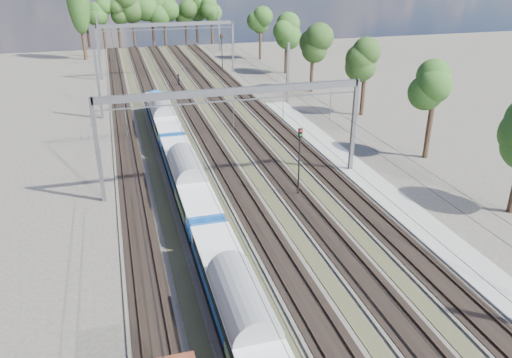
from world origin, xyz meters
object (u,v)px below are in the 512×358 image
object	(u,v)px
worker	(179,80)
signal_far	(222,47)
emu_train	(188,175)
signal_near	(299,154)

from	to	relation	value
worker	signal_far	bearing A→B (deg)	-53.90
emu_train	worker	world-z (taller)	emu_train
emu_train	worker	xyz separation A→B (m)	(5.01, 41.50, -1.27)
emu_train	signal_far	xyz separation A→B (m)	(14.55, 52.28, 1.77)
signal_near	signal_far	bearing A→B (deg)	104.57
emu_train	worker	size ratio (longest dim) A/B	28.17
signal_near	signal_far	xyz separation A→B (m)	(5.30, 54.12, 0.15)
worker	signal_near	bearing A→B (deg)	173.22
signal_far	emu_train	bearing A→B (deg)	-121.63
worker	signal_far	distance (m)	14.72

